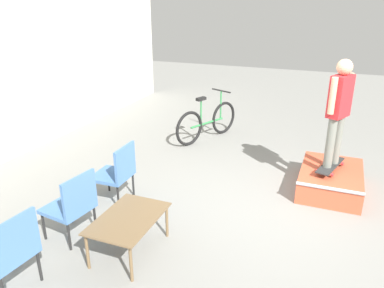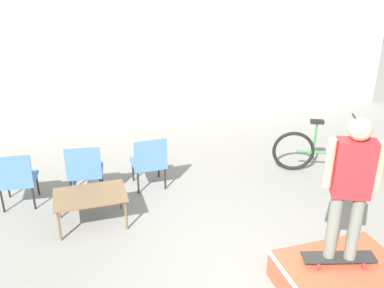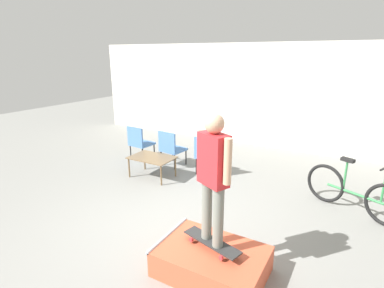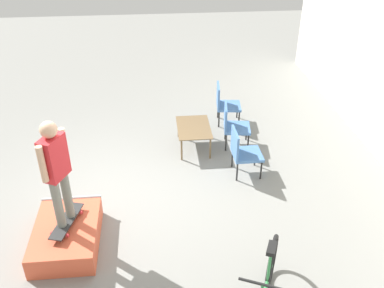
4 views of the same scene
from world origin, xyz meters
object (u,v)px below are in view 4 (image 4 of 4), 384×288
object	(u,v)px
coffee_table	(194,129)
patio_chair_left	(225,102)
skateboard_on_ramp	(67,221)
patio_chair_center	(233,124)
person_skater	(56,166)
patio_chair_right	(242,151)
skate_ramp_box	(67,235)

from	to	relation	value
coffee_table	patio_chair_left	size ratio (longest dim) A/B	1.10
skateboard_on_ramp	patio_chair_center	distance (m)	3.85
person_skater	patio_chair_left	distance (m)	4.65
person_skater	patio_chair_right	xyz separation A→B (m)	(-1.53, 2.89, -0.89)
skate_ramp_box	patio_chair_right	bearing A→B (deg)	117.99
patio_chair_right	skate_ramp_box	bearing A→B (deg)	116.78
skateboard_on_ramp	coffee_table	world-z (taller)	coffee_table
patio_chair_center	patio_chair_right	size ratio (longest dim) A/B	1.00
person_skater	patio_chair_right	bearing A→B (deg)	143.07
person_skater	skate_ramp_box	bearing A→B (deg)	-36.30
skateboard_on_ramp	person_skater	world-z (taller)	person_skater
skateboard_on_ramp	person_skater	xyz separation A→B (m)	(0.00, -0.00, 0.96)
skateboard_on_ramp	coffee_table	size ratio (longest dim) A/B	0.85
skateboard_on_ramp	patio_chair_right	bearing A→B (deg)	133.33
skate_ramp_box	patio_chair_center	distance (m)	3.90
person_skater	patio_chair_center	bearing A→B (deg)	156.42
skate_ramp_box	person_skater	xyz separation A→B (m)	(-0.02, 0.03, 1.21)
patio_chair_right	skateboard_on_ramp	bearing A→B (deg)	116.77
patio_chair_center	patio_chair_left	bearing A→B (deg)	7.66
person_skater	patio_chair_center	distance (m)	3.95
person_skater	coffee_table	bearing A→B (deg)	165.30
skate_ramp_box	person_skater	world-z (taller)	person_skater
patio_chair_right	patio_chair_left	bearing A→B (deg)	-1.22
coffee_table	patio_chair_right	xyz separation A→B (m)	(0.99, 0.78, 0.07)
coffee_table	patio_chair_right	distance (m)	1.27
skateboard_on_ramp	person_skater	size ratio (longest dim) A/B	0.51
skateboard_on_ramp	coffee_table	bearing A→B (deg)	155.56
skate_ramp_box	coffee_table	size ratio (longest dim) A/B	1.37
patio_chair_center	skate_ramp_box	bearing A→B (deg)	138.85
coffee_table	skate_ramp_box	bearing A→B (deg)	-40.03
patio_chair_left	skate_ramp_box	bearing A→B (deg)	146.11
coffee_table	patio_chair_right	bearing A→B (deg)	38.22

